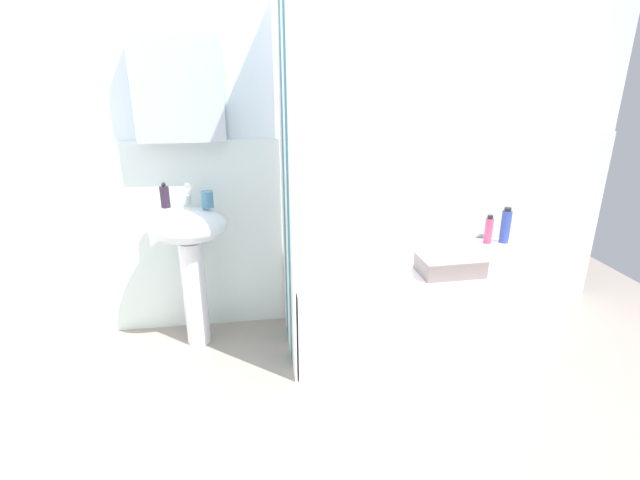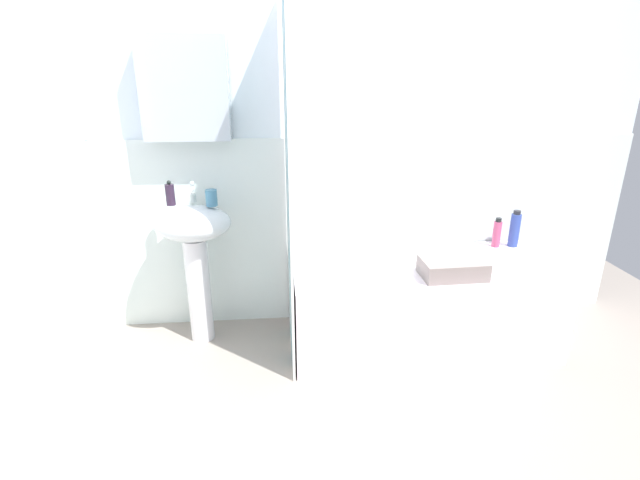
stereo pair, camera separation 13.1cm
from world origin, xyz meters
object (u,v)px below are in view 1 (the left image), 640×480
at_px(conditioner_bottle, 506,226).
at_px(shampoo_bottle, 489,230).
at_px(toothbrush_cup, 207,199).
at_px(sink, 190,247).
at_px(soap_dispenser, 165,196).
at_px(towel_folded, 450,265).
at_px(bathtub, 417,301).

relative_size(conditioner_bottle, shampoo_bottle, 1.25).
relative_size(toothbrush_cup, conditioner_bottle, 0.39).
relative_size(sink, soap_dispenser, 5.90).
bearing_deg(shampoo_bottle, sink, -177.14).
bearing_deg(soap_dispenser, toothbrush_cup, -8.44).
xyz_separation_m(soap_dispenser, towel_folded, (1.55, -0.38, -0.36)).
relative_size(bathtub, conditioner_bottle, 6.43).
relative_size(sink, towel_folded, 2.47).
bearing_deg(soap_dispenser, towel_folded, -13.71).
relative_size(shampoo_bottle, towel_folded, 0.55).
xyz_separation_m(toothbrush_cup, bathtub, (1.21, -0.16, -0.64)).
distance_m(bathtub, shampoo_bottle, 0.69).
height_order(soap_dispenser, bathtub, soap_dispenser).
relative_size(bathtub, towel_folded, 4.43).
bearing_deg(towel_folded, bathtub, 120.35).
height_order(bathtub, conditioner_bottle, conditioner_bottle).
bearing_deg(towel_folded, toothbrush_cup, 165.38).
bearing_deg(shampoo_bottle, soap_dispenser, -178.59).
bearing_deg(soap_dispenser, bathtub, -7.78).
relative_size(sink, conditioner_bottle, 3.59).
bearing_deg(conditioner_bottle, soap_dispenser, -178.72).
distance_m(soap_dispenser, bathtub, 1.60).
distance_m(sink, towel_folded, 1.47).
bearing_deg(bathtub, towel_folded, -59.65).
height_order(soap_dispenser, towel_folded, soap_dispenser).
distance_m(conditioner_bottle, shampoo_bottle, 0.12).
bearing_deg(conditioner_bottle, shampoo_bottle, 179.15).
distance_m(shampoo_bottle, towel_folded, 0.62).
height_order(conditioner_bottle, towel_folded, conditioner_bottle).
distance_m(toothbrush_cup, conditioner_bottle, 1.90).
xyz_separation_m(sink, towel_folded, (1.43, -0.33, -0.07)).
xyz_separation_m(sink, bathtub, (1.33, -0.15, -0.37)).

